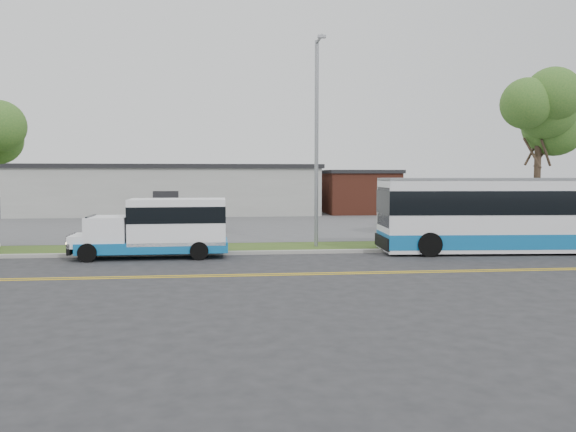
{
  "coord_description": "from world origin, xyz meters",
  "views": [
    {
      "loc": [
        -1.12,
        -23.11,
        3.42
      ],
      "look_at": [
        1.57,
        1.92,
        1.6
      ],
      "focal_mm": 35.0,
      "sensor_mm": 36.0,
      "label": 1
    }
  ],
  "objects": [
    {
      "name": "parked_car_b",
      "position": [
        -5.0,
        12.47,
        0.7
      ],
      "size": [
        2.94,
        4.43,
        1.19
      ],
      "primitive_type": "imported",
      "rotation": [
        0.0,
        0.0,
        -0.34
      ],
      "color": "silver",
      "rests_on": "parking_lot"
    },
    {
      "name": "ground",
      "position": [
        0.0,
        0.0,
        0.0
      ],
      "size": [
        140.0,
        140.0,
        0.0
      ],
      "primitive_type": "plane",
      "color": "#28282B",
      "rests_on": "ground"
    },
    {
      "name": "verge",
      "position": [
        0.0,
        2.9,
        0.05
      ],
      "size": [
        80.0,
        3.3,
        0.1
      ],
      "primitive_type": "cube",
      "color": "#2C4617",
      "rests_on": "ground"
    },
    {
      "name": "curb",
      "position": [
        0.0,
        1.1,
        0.07
      ],
      "size": [
        80.0,
        0.3,
        0.15
      ],
      "primitive_type": "cube",
      "color": "#9E9B93",
      "rests_on": "ground"
    },
    {
      "name": "lane_line_south",
      "position": [
        0.0,
        -4.15,
        0.01
      ],
      "size": [
        70.0,
        0.12,
        0.01
      ],
      "primitive_type": "cube",
      "color": "gold",
      "rests_on": "ground"
    },
    {
      "name": "streetlight_near",
      "position": [
        3.0,
        2.73,
        5.23
      ],
      "size": [
        0.35,
        1.53,
        9.5
      ],
      "color": "gray",
      "rests_on": "verge"
    },
    {
      "name": "brick_wing",
      "position": [
        10.5,
        26.0,
        1.96
      ],
      "size": [
        6.3,
        7.3,
        3.9
      ],
      "color": "brown",
      "rests_on": "ground"
    },
    {
      "name": "parking_lot",
      "position": [
        0.0,
        17.0,
        0.05
      ],
      "size": [
        80.0,
        25.0,
        0.1
      ],
      "primitive_type": "cube",
      "color": "#4C4C4F",
      "rests_on": "ground"
    },
    {
      "name": "transit_bus",
      "position": [
        11.59,
        0.6,
        1.67
      ],
      "size": [
        12.09,
        3.51,
        3.31
      ],
      "rotation": [
        0.0,
        0.0,
        -0.06
      ],
      "color": "white",
      "rests_on": "ground"
    },
    {
      "name": "parked_car_a",
      "position": [
        -2.55,
        11.24,
        0.76
      ],
      "size": [
        1.53,
        4.03,
        1.31
      ],
      "primitive_type": "imported",
      "rotation": [
        0.0,
        0.0,
        0.04
      ],
      "color": "#A4A5AB",
      "rests_on": "parking_lot"
    },
    {
      "name": "commercial_building",
      "position": [
        -6.0,
        27.0,
        2.18
      ],
      "size": [
        25.4,
        10.4,
        4.35
      ],
      "color": "#9E9E99",
      "rests_on": "ground"
    },
    {
      "name": "shuttle_bus",
      "position": [
        -3.83,
        0.61,
        1.31
      ],
      "size": [
        6.45,
        2.29,
        2.45
      ],
      "rotation": [
        0.0,
        0.0,
        0.02
      ],
      "color": "#0F63A5",
      "rests_on": "ground"
    },
    {
      "name": "tree_east",
      "position": [
        14.0,
        3.0,
        6.2
      ],
      "size": [
        5.2,
        5.2,
        8.33
      ],
      "color": "#3B2F20",
      "rests_on": "verge"
    },
    {
      "name": "lane_line_north",
      "position": [
        0.0,
        -3.85,
        0.01
      ],
      "size": [
        70.0,
        0.12,
        0.01
      ],
      "primitive_type": "cube",
      "color": "gold",
      "rests_on": "ground"
    }
  ]
}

